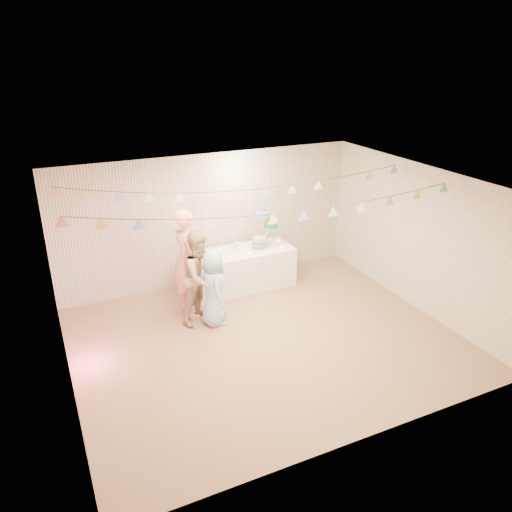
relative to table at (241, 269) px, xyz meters
name	(u,v)px	position (x,y,z in m)	size (l,w,h in m)	color
floor	(266,340)	(-0.41, -1.97, -0.39)	(6.00, 6.00, 0.00)	#816346
ceiling	(267,185)	(-0.41, -1.97, 2.21)	(6.00, 6.00, 0.00)	silver
back_wall	(210,220)	(-0.41, 0.53, 0.91)	(6.00, 6.00, 0.00)	silver
front_wall	(365,351)	(-0.41, -4.47, 0.91)	(6.00, 6.00, 0.00)	silver
left_wall	(59,308)	(-3.41, -1.97, 0.91)	(5.00, 5.00, 0.00)	silver
right_wall	(418,238)	(2.59, -1.97, 0.91)	(5.00, 5.00, 0.00)	silver
table	(241,269)	(0.00, 0.00, 0.00)	(2.07, 0.83, 0.78)	white
cake_stand	(265,229)	(0.55, 0.05, 0.73)	(0.66, 0.39, 0.74)	silver
cake_bottom	(259,245)	(0.40, -0.01, 0.45)	(0.31, 0.31, 0.15)	#26ABB4
cake_middle	(271,227)	(0.73, 0.14, 0.72)	(0.27, 0.27, 0.22)	#1E8A2C
cake_top_tier	(263,218)	(0.49, 0.02, 0.99)	(0.25, 0.25, 0.19)	#45AADA
platter	(213,257)	(-0.58, -0.05, 0.37)	(0.38, 0.38, 0.02)	white
posy	(236,247)	(-0.06, 0.05, 0.45)	(0.15, 0.15, 0.17)	white
person_adult_a	(187,263)	(-1.26, -0.62, 0.60)	(0.72, 0.47, 1.98)	#F69280
person_adult_b	(200,276)	(-1.12, -0.87, 0.43)	(0.80, 0.62, 1.64)	tan
person_child	(213,288)	(-0.96, -1.09, 0.28)	(0.66, 0.43, 1.34)	#98C2D8
bunting_back	(237,184)	(-0.41, -0.87, 1.96)	(5.60, 1.10, 0.40)	pink
bunting_front	(273,208)	(-0.41, -2.17, 1.93)	(5.60, 0.90, 0.36)	#72A5E5
tealight_0	(204,260)	(-0.80, -0.15, 0.40)	(0.04, 0.04, 0.03)	#FFD88C
tealight_1	(220,250)	(-0.35, 0.18, 0.40)	(0.04, 0.04, 0.03)	#FFD88C
tealight_2	(250,253)	(0.10, -0.22, 0.40)	(0.04, 0.04, 0.03)	#FFD88C
tealight_3	(252,243)	(0.35, 0.22, 0.40)	(0.04, 0.04, 0.03)	#FFD88C
tealight_4	(282,246)	(0.82, -0.18, 0.40)	(0.04, 0.04, 0.03)	#FFD88C
tealight_5	(278,240)	(0.90, 0.15, 0.40)	(0.04, 0.04, 0.03)	#FFD88C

